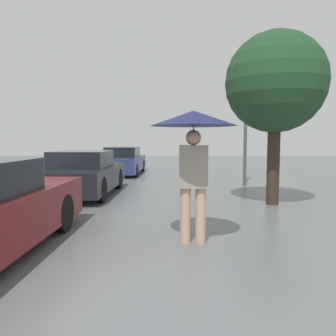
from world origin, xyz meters
TOP-DOWN VIEW (x-y plane):
  - pedestrian at (-0.28, 3.20)m, footprint 1.30×1.30m
  - parked_car_middle at (-3.24, 7.54)m, footprint 1.72×3.82m
  - parked_car_farthest at (-3.06, 13.32)m, footprint 1.62×4.29m
  - tree at (1.81, 6.28)m, footprint 2.40×2.40m
  - street_lamp at (1.78, 9.55)m, footprint 0.29×0.29m

SIDE VIEW (x-z plane):
  - parked_car_farthest at x=-3.06m, z-range -0.05..1.20m
  - parked_car_middle at x=-3.24m, z-range -0.04..1.23m
  - pedestrian at x=-0.28m, z-range 0.66..2.69m
  - street_lamp at x=1.78m, z-range 0.54..4.68m
  - tree at x=1.81m, z-range 0.85..5.01m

